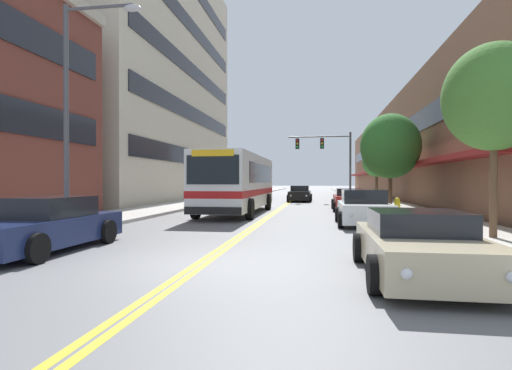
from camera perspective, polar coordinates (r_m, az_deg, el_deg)
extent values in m
plane|color=slate|center=(45.32, 5.81, -1.74)|extent=(240.00, 240.00, 0.00)
cube|color=#B2ADA5|center=(46.31, -3.28, -1.59)|extent=(3.65, 106.00, 0.15)
cube|color=#B2ADA5|center=(45.51, 15.07, -1.65)|extent=(3.65, 106.00, 0.15)
cube|color=yellow|center=(45.33, 5.68, -1.73)|extent=(0.14, 106.00, 0.01)
cube|color=yellow|center=(45.32, 5.94, -1.73)|extent=(0.14, 106.00, 0.01)
cube|color=black|center=(18.67, -31.00, 8.45)|extent=(0.08, 11.28, 1.40)
cube|color=black|center=(19.47, -31.05, 18.71)|extent=(0.08, 11.28, 1.40)
cube|color=beige|center=(42.28, -16.99, 14.88)|extent=(12.00, 28.72, 24.58)
cube|color=black|center=(38.77, -8.88, 3.93)|extent=(0.08, 26.42, 1.40)
cube|color=black|center=(39.23, -8.89, 9.92)|extent=(0.08, 26.42, 1.40)
cube|color=black|center=(40.10, -8.90, 15.70)|extent=(0.08, 26.42, 1.40)
cube|color=black|center=(41.36, -8.91, 21.18)|extent=(0.08, 26.42, 1.40)
cube|color=brown|center=(46.61, 22.55, 4.16)|extent=(8.00, 68.00, 9.56)
cube|color=maroon|center=(45.68, 16.98, 1.90)|extent=(1.10, 61.20, 0.24)
cube|color=black|center=(45.92, 17.62, 5.67)|extent=(0.08, 61.20, 1.40)
cube|color=silver|center=(22.35, -2.56, 0.49)|extent=(2.55, 10.84, 2.84)
cube|color=#B21919|center=(22.36, -2.56, -0.97)|extent=(2.57, 10.86, 0.32)
cube|color=black|center=(22.89, -2.29, 1.63)|extent=(2.58, 8.46, 1.02)
cube|color=black|center=(17.06, -6.22, 2.19)|extent=(2.30, 0.04, 1.25)
cube|color=yellow|center=(17.09, -6.23, 4.58)|extent=(1.84, 0.06, 0.28)
cube|color=black|center=(17.08, -6.23, -3.68)|extent=(2.50, 0.08, 0.32)
cylinder|color=black|center=(19.15, -8.61, -3.32)|extent=(0.30, 1.00, 1.00)
cylinder|color=black|center=(18.53, -0.88, -3.45)|extent=(0.30, 1.00, 1.00)
cylinder|color=black|center=(25.57, -4.09, -2.35)|extent=(0.30, 1.00, 1.00)
cylinder|color=black|center=(25.11, 1.73, -2.41)|extent=(0.30, 1.00, 1.00)
cube|color=#B7B7BC|center=(35.23, -2.34, -1.63)|extent=(1.70, 4.71, 0.59)
cube|color=black|center=(35.40, -2.28, -0.77)|extent=(1.46, 2.07, 0.46)
cylinder|color=black|center=(34.00, -4.27, -1.98)|extent=(0.22, 0.60, 0.60)
cylinder|color=black|center=(33.64, -1.37, -2.00)|extent=(0.22, 0.60, 0.60)
cylinder|color=black|center=(36.85, -3.23, -1.78)|extent=(0.22, 0.60, 0.60)
cylinder|color=black|center=(36.52, -0.55, -1.80)|extent=(0.22, 0.60, 0.60)
sphere|color=silver|center=(33.04, -4.16, -1.72)|extent=(0.16, 0.16, 0.16)
sphere|color=silver|center=(32.79, -2.13, -1.74)|extent=(0.16, 0.16, 0.16)
cube|color=red|center=(37.67, -2.55, -1.45)|extent=(0.18, 0.04, 0.10)
cube|color=red|center=(37.44, -0.71, -1.46)|extent=(0.18, 0.04, 0.10)
cube|color=#19234C|center=(11.52, -27.85, -5.81)|extent=(1.71, 4.70, 0.67)
cube|color=black|center=(11.62, -27.31, -2.79)|extent=(1.47, 2.07, 0.52)
cylinder|color=black|center=(9.87, -28.85, -7.96)|extent=(0.22, 0.67, 0.67)
cylinder|color=black|center=(13.23, -27.11, -5.81)|extent=(0.22, 0.67, 0.67)
cylinder|color=black|center=(12.28, -20.42, -6.27)|extent=(0.22, 0.67, 0.67)
cube|color=red|center=(13.80, -24.01, -4.62)|extent=(0.18, 0.04, 0.10)
cube|color=red|center=(13.17, -19.49, -4.85)|extent=(0.18, 0.04, 0.10)
cube|color=#38383D|center=(41.26, -0.66, -1.23)|extent=(1.74, 4.80, 0.71)
cube|color=black|center=(41.44, -0.62, -0.37)|extent=(1.49, 2.11, 0.52)
cylinder|color=black|center=(39.97, -2.28, -1.60)|extent=(0.22, 0.61, 0.61)
cylinder|color=black|center=(39.66, 0.25, -1.62)|extent=(0.22, 0.61, 0.61)
cylinder|color=black|center=(42.89, -1.50, -1.46)|extent=(0.22, 0.61, 0.61)
cylinder|color=black|center=(42.60, 0.85, -1.47)|extent=(0.22, 0.61, 0.61)
sphere|color=silver|center=(38.99, -2.14, -1.28)|extent=(0.16, 0.16, 0.16)
sphere|color=silver|center=(38.78, -0.38, -1.29)|extent=(0.16, 0.16, 0.16)
cube|color=red|center=(43.74, -0.94, -1.09)|extent=(0.18, 0.04, 0.10)
cube|color=red|center=(43.54, 0.68, -1.09)|extent=(0.18, 0.04, 0.10)
cube|color=#BCAD89|center=(8.07, 22.29, -8.70)|extent=(1.89, 4.17, 0.64)
cube|color=black|center=(8.17, 22.04, -4.87)|extent=(1.62, 1.83, 0.41)
cylinder|color=black|center=(6.68, 16.65, -12.16)|extent=(0.22, 0.63, 0.63)
cylinder|color=black|center=(7.19, 32.39, -11.31)|extent=(0.22, 0.63, 0.63)
cylinder|color=black|center=(9.20, 14.48, -8.65)|extent=(0.22, 0.63, 0.63)
cylinder|color=black|center=(9.58, 26.18, -8.33)|extent=(0.22, 0.63, 0.63)
sphere|color=silver|center=(5.90, 20.72, -11.79)|extent=(0.16, 0.16, 0.16)
cube|color=red|center=(9.99, 15.68, -6.72)|extent=(0.18, 0.04, 0.10)
cube|color=red|center=(10.24, 23.30, -6.56)|extent=(0.18, 0.04, 0.10)
cube|color=maroon|center=(25.19, 13.08, -2.31)|extent=(1.72, 4.75, 0.75)
cube|color=black|center=(25.35, 13.05, -0.97)|extent=(1.48, 2.09, 0.42)
cylinder|color=black|center=(23.68, 11.20, -3.04)|extent=(0.22, 0.63, 0.63)
cylinder|color=black|center=(23.82, 15.45, -3.03)|extent=(0.22, 0.63, 0.63)
cylinder|color=black|center=(26.62, 10.95, -2.65)|extent=(0.22, 0.63, 0.63)
cylinder|color=black|center=(26.74, 14.74, -2.64)|extent=(0.22, 0.63, 0.63)
sphere|color=silver|center=(22.76, 11.99, -2.51)|extent=(0.16, 0.16, 0.16)
sphere|color=silver|center=(22.86, 15.01, -2.50)|extent=(0.16, 0.16, 0.16)
cube|color=red|center=(27.53, 11.44, -1.99)|extent=(0.18, 0.04, 0.10)
cube|color=red|center=(27.61, 14.01, -1.98)|extent=(0.18, 0.04, 0.10)
cube|color=white|center=(16.90, 15.16, -3.70)|extent=(1.94, 4.10, 0.73)
cube|color=black|center=(17.02, 15.10, -1.54)|extent=(1.67, 1.81, 0.54)
cylinder|color=black|center=(15.57, 12.02, -4.85)|extent=(0.22, 0.65, 0.65)
cylinder|color=black|center=(15.80, 19.25, -4.79)|extent=(0.22, 0.65, 0.65)
cylinder|color=black|center=(18.10, 11.59, -4.10)|extent=(0.22, 0.65, 0.65)
cylinder|color=black|center=(18.30, 17.82, -4.07)|extent=(0.22, 0.65, 0.65)
sphere|color=silver|center=(14.77, 13.40, -4.16)|extent=(0.16, 0.16, 0.16)
sphere|color=silver|center=(14.94, 18.61, -4.12)|extent=(0.16, 0.16, 0.16)
cube|color=red|center=(18.89, 12.38, -3.14)|extent=(0.18, 0.04, 0.10)
cube|color=red|center=(19.02, 16.59, -3.13)|extent=(0.18, 0.04, 0.10)
cube|color=black|center=(35.71, 6.30, -1.46)|extent=(1.84, 4.69, 0.74)
cube|color=black|center=(35.88, 6.31, -0.48)|extent=(1.58, 2.06, 0.48)
cylinder|color=black|center=(34.33, 4.61, -1.91)|extent=(0.22, 0.66, 0.66)
cylinder|color=black|center=(34.23, 7.75, -1.92)|extent=(0.22, 0.66, 0.66)
cylinder|color=black|center=(37.22, 4.96, -1.72)|extent=(0.22, 0.66, 0.66)
cylinder|color=black|center=(37.14, 7.85, -1.73)|extent=(0.22, 0.66, 0.66)
sphere|color=silver|center=(33.39, 5.00, -1.53)|extent=(0.16, 0.16, 0.16)
sphere|color=silver|center=(33.32, 7.21, -1.54)|extent=(0.16, 0.16, 0.16)
cube|color=red|center=(38.09, 5.47, -1.28)|extent=(0.18, 0.04, 0.10)
cube|color=red|center=(38.04, 7.46, -1.29)|extent=(0.18, 0.04, 0.10)
cylinder|color=#47474C|center=(35.66, 13.32, 2.52)|extent=(0.18, 0.18, 6.07)
cylinder|color=#47474C|center=(35.76, 8.99, 6.83)|extent=(5.40, 0.11, 0.11)
cube|color=black|center=(35.70, 9.42, 5.88)|extent=(0.34, 0.26, 0.92)
sphere|color=red|center=(35.57, 9.42, 6.34)|extent=(0.18, 0.18, 0.18)
sphere|color=yellow|center=(35.54, 9.42, 5.90)|extent=(0.18, 0.18, 0.18)
sphere|color=green|center=(35.51, 9.42, 5.46)|extent=(0.18, 0.18, 0.18)
cylinder|color=black|center=(35.75, 9.42, 6.72)|extent=(0.02, 0.02, 0.14)
cube|color=black|center=(35.75, 5.94, 5.87)|extent=(0.34, 0.26, 0.92)
sphere|color=red|center=(35.61, 5.93, 6.34)|extent=(0.18, 0.18, 0.18)
sphere|color=yellow|center=(35.59, 5.93, 5.90)|extent=(0.18, 0.18, 0.18)
sphere|color=green|center=(35.56, 5.93, 5.45)|extent=(0.18, 0.18, 0.18)
cylinder|color=black|center=(35.80, 5.94, 6.72)|extent=(0.02, 0.02, 0.14)
cylinder|color=#47474C|center=(13.93, -25.48, 8.15)|extent=(0.16, 0.16, 7.29)
cylinder|color=#47474C|center=(14.26, -21.58, 22.54)|extent=(2.21, 0.10, 0.10)
ellipsoid|color=#B2B2B7|center=(13.74, -17.27, 22.99)|extent=(0.56, 0.28, 0.20)
cylinder|color=brown|center=(13.46, 30.80, -0.37)|extent=(0.21, 0.21, 2.88)
ellipsoid|color=#42752D|center=(13.68, 30.86, 10.75)|extent=(2.83, 2.83, 3.11)
cylinder|color=brown|center=(26.51, 18.63, -0.57)|extent=(0.24, 0.24, 2.28)
ellipsoid|color=#2D6B28|center=(26.60, 18.65, 5.29)|extent=(3.71, 3.71, 4.08)
cylinder|color=brown|center=(36.74, 16.82, -0.22)|extent=(0.25, 0.25, 2.34)
ellipsoid|color=#387F33|center=(36.78, 16.83, 3.21)|extent=(2.43, 2.43, 2.67)
cylinder|color=yellow|center=(18.83, 19.53, -3.35)|extent=(0.25, 0.25, 0.74)
sphere|color=yellow|center=(18.81, 19.53, -2.03)|extent=(0.23, 0.23, 0.23)
cylinder|color=yellow|center=(18.80, 19.03, -3.10)|extent=(0.08, 0.11, 0.11)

